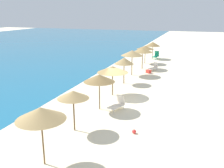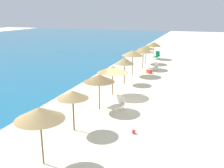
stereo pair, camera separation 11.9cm
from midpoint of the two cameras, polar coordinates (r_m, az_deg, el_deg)
ground_plane at (r=21.93m, az=2.22°, el=-3.19°), size 160.00×160.00×0.00m
beach_umbrella_2 at (r=12.29m, az=-15.54°, el=-6.31°), size 2.34×2.34×2.94m
beach_umbrella_3 at (r=15.58m, az=-8.53°, el=-2.35°), size 1.93×1.93×2.59m
beach_umbrella_4 at (r=18.82m, az=-2.70°, el=1.31°), size 2.32×2.32×2.72m
beach_umbrella_5 at (r=22.15m, az=0.31°, el=3.27°), size 2.68×2.68×2.61m
beach_umbrella_6 at (r=25.90m, az=2.92°, el=5.17°), size 1.94×1.94×2.69m
beach_umbrella_7 at (r=29.45m, az=4.73°, el=6.88°), size 2.53×2.53×2.89m
beach_umbrella_8 at (r=32.99m, az=7.08°, el=7.50°), size 2.55×2.55×2.70m
beach_umbrella_9 at (r=36.57m, az=7.66°, el=8.04°), size 2.43×2.43×2.50m
beach_umbrella_10 at (r=40.51m, az=9.33°, el=8.75°), size 2.26×2.26×2.61m
lounge_chair_1 at (r=19.39m, az=1.35°, el=-4.52°), size 1.56×1.12×1.04m
lounge_chair_2 at (r=41.00m, az=10.02°, el=6.24°), size 1.61×0.80×1.14m
lounge_chair_3 at (r=32.41m, az=9.38°, el=3.65°), size 1.60×1.24×1.02m
beach_ball at (r=15.86m, az=5.03°, el=-10.50°), size 0.26×0.26×0.26m
cooler_box at (r=31.11m, az=8.35°, el=2.77°), size 0.68×0.71×0.39m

